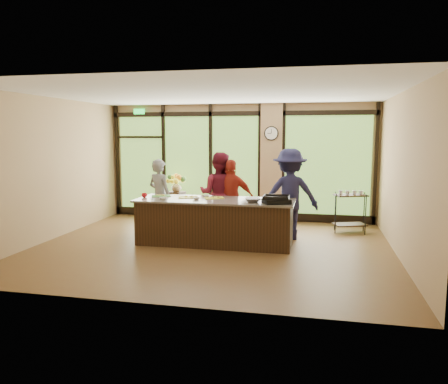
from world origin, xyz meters
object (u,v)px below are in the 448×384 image
at_px(roasting_pan, 276,201).
at_px(bar_cart, 350,207).
at_px(cook_right, 290,194).
at_px(island_base, 215,223).
at_px(flower_stand, 177,206).
at_px(cook_left, 160,196).

xyz_separation_m(roasting_pan, bar_cart, (1.50, 1.93, -0.38)).
xyz_separation_m(cook_right, roasting_pan, (-0.19, -1.01, -0.00)).
xyz_separation_m(island_base, flower_stand, (-1.57, 2.22, -0.07)).
bearing_deg(cook_left, island_base, 177.94).
bearing_deg(cook_left, bar_cart, -143.22).
relative_size(cook_right, bar_cart, 2.00).
height_order(cook_left, flower_stand, cook_left).
bearing_deg(flower_stand, bar_cart, 6.29).
bearing_deg(cook_right, bar_cart, -158.56).
xyz_separation_m(cook_left, flower_stand, (-0.12, 1.51, -0.47)).
bearing_deg(flower_stand, roasting_pan, -27.67).
bearing_deg(island_base, flower_stand, 125.16).
xyz_separation_m(island_base, roasting_pan, (1.26, -0.26, 0.52)).
relative_size(island_base, flower_stand, 4.16).
distance_m(roasting_pan, flower_stand, 3.81).
height_order(cook_right, roasting_pan, cook_right).
relative_size(cook_left, roasting_pan, 3.48).
xyz_separation_m(cook_left, bar_cart, (4.22, 0.96, -0.26)).
bearing_deg(island_base, roasting_pan, -11.72).
height_order(island_base, flower_stand, island_base).
xyz_separation_m(island_base, cook_left, (-1.45, 0.71, 0.40)).
distance_m(cook_right, bar_cart, 1.65).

